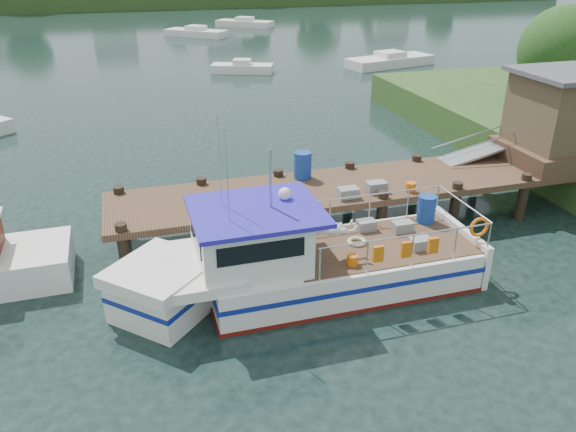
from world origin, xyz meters
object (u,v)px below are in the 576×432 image
object	(u,v)px
moored_far	(245,23)
moored_b	(242,68)
moored_d	(196,33)
dock	(493,144)
lobster_boat	(297,263)
moored_c	(390,61)

from	to	relation	value
moored_far	moored_b	bearing A→B (deg)	-80.70
moored_d	moored_b	bearing A→B (deg)	-108.27
dock	moored_far	distance (m)	50.24
dock	moored_d	distance (m)	44.15
dock	moored_far	world-z (taller)	dock
lobster_boat	moored_c	bearing A→B (deg)	59.78
dock	moored_c	bearing A→B (deg)	71.39
lobster_boat	moored_b	distance (m)	28.55
moored_far	moored_c	distance (m)	26.49
moored_c	lobster_boat	bearing A→B (deg)	-123.06
moored_b	moored_c	distance (m)	11.28
moored_b	lobster_boat	bearing A→B (deg)	-113.29
lobster_boat	moored_c	distance (m)	31.84
dock	moored_b	xyz separation A→B (m)	(-3.11, 24.82, -1.89)
moored_d	moored_far	bearing A→B (deg)	24.22
moored_far	moored_c	world-z (taller)	moored_far
moored_far	dock	bearing A→B (deg)	-70.84
lobster_boat	moored_b	bearing A→B (deg)	80.40
moored_c	moored_d	bearing A→B (deg)	117.94
moored_c	moored_b	bearing A→B (deg)	173.91
moored_b	dock	bearing A→B (deg)	-96.65
lobster_boat	moored_far	xyz separation A→B (m)	(10.53, 53.47, -0.45)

